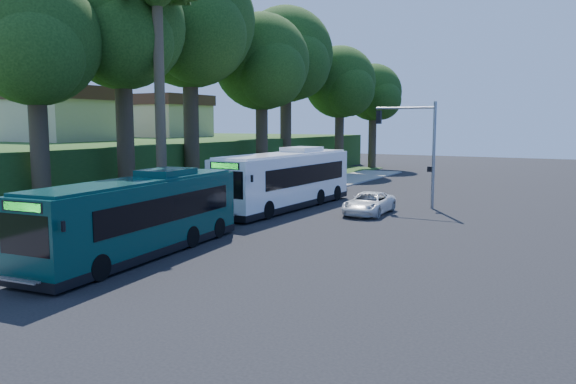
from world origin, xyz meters
The scene contains 19 objects.
ground centered at (0.00, 0.00, 0.00)m, with size 140.00×140.00×0.00m, color black.
sidewalk centered at (-7.30, 0.00, 0.06)m, with size 4.50×70.00×0.12m, color gray.
red_curb centered at (-5.00, -4.00, 0.07)m, with size 0.25×30.00×0.13m, color maroon.
grass_verge centered at (-13.00, 5.00, 0.03)m, with size 8.00×70.00×0.06m, color #234719.
bus_shelter centered at (-7.26, -2.86, 1.81)m, with size 3.20×1.51×2.55m.
stop_sign_pole centered at (-5.40, -5.00, 2.08)m, with size 0.35×0.06×3.17m.
traffic_signal_pole centered at (3.78, 10.00, 4.42)m, with size 4.10×0.30×7.00m.
palm_tree centered at (-8.20, -1.50, 12.38)m, with size 4.20×4.20×14.40m.
hillside_backdrop centered at (-26.30, 15.10, 2.44)m, with size 24.00×60.00×8.80m.
tree_0 centered at (-12.40, -0.02, 11.20)m, with size 8.40×8.00×15.70m.
tree_1 centered at (-13.37, 7.98, 12.73)m, with size 10.50×10.00×18.26m.
tree_2 centered at (-11.89, 15.98, 10.48)m, with size 8.82×8.40×15.12m.
tree_3 centered at (-13.88, 23.98, 11.98)m, with size 10.08×9.60×17.28m.
tree_4 centered at (-11.40, 31.98, 9.73)m, with size 8.40×8.00×14.14m.
tree_5 centered at (-10.41, 39.99, 8.96)m, with size 7.35×7.00×12.86m.
tree_6 centered at (-12.91, -6.01, 9.71)m, with size 7.56×7.20×13.74m.
white_bus centered at (-3.80, 5.66, 1.93)m, with size 3.25×13.38×3.96m.
teal_bus centered at (-2.77, -9.00, 1.73)m, with size 3.63×12.10×3.55m.
pickup centered at (1.92, 5.90, 0.67)m, with size 2.23×4.85×1.35m, color white.
Camera 1 is at (14.06, -26.68, 5.64)m, focal length 35.00 mm.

